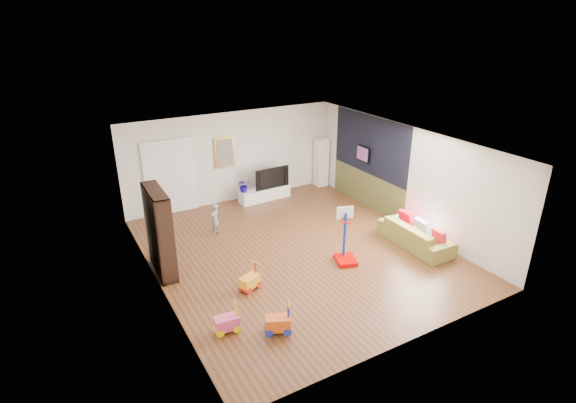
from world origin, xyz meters
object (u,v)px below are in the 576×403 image
sofa (415,235)px  basketball_hoop (347,237)px  media_console (265,194)px  bookshelf (159,232)px

sofa → basketball_hoop: bearing=85.5°
media_console → basketball_hoop: bearing=-94.2°
basketball_hoop → sofa: bearing=12.3°
media_console → bookshelf: 4.68m
bookshelf → basketball_hoop: bookshelf is taller
sofa → basketball_hoop: (-1.96, 0.19, 0.37)m
bookshelf → sofa: bearing=-16.8°
media_console → sofa: sofa is taller
media_console → sofa: bearing=-70.4°
media_console → bookshelf: bearing=-149.0°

